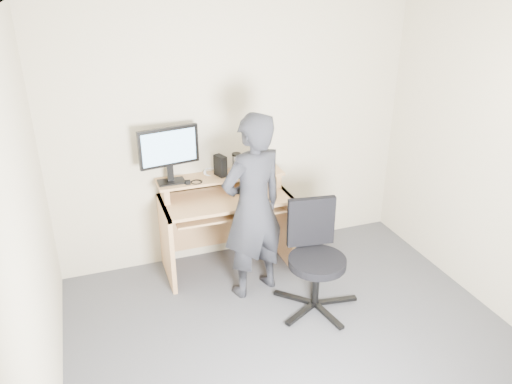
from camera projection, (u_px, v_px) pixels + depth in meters
ground at (308, 359)px, 3.77m from camera, size 3.50×3.50×0.00m
back_wall at (235, 134)px, 4.76m from camera, size 3.50×0.02×2.50m
ceiling at (327, 9)px, 2.74m from camera, size 3.50×3.50×0.02m
desk at (224, 213)px, 4.80m from camera, size 1.20×0.60×0.91m
monitor at (169, 150)px, 4.42m from camera, size 0.55×0.15×0.52m
external_drive at (220, 166)px, 4.66m from camera, size 0.11×0.15×0.20m
travel_mug at (236, 165)px, 4.71m from camera, size 0.10×0.10×0.19m
smartphone at (239, 174)px, 4.72m from camera, size 0.10×0.14×0.01m
charger at (188, 182)px, 4.51m from camera, size 0.05×0.04×0.03m
headphones at (212, 172)px, 4.76m from camera, size 0.19×0.19×0.06m
keyboard at (232, 209)px, 4.61m from camera, size 0.48×0.25×0.03m
mouse at (256, 196)px, 4.63m from camera, size 0.11×0.09×0.04m
office_chair at (315, 253)px, 4.21m from camera, size 0.73×0.73×0.93m
person at (253, 207)px, 4.25m from camera, size 0.70×0.55×1.67m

